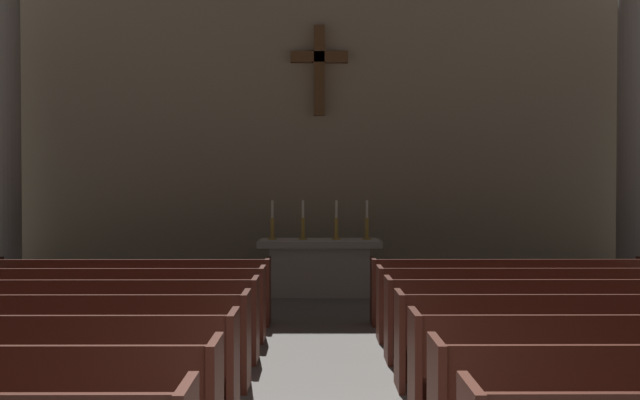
{
  "coord_description": "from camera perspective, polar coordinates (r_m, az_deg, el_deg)",
  "views": [
    {
      "loc": [
        -0.07,
        -3.99,
        1.99
      ],
      "look_at": [
        0.0,
        8.37,
        1.74
      ],
      "focal_mm": 42.66,
      "sensor_mm": 36.0,
      "label": 1
    }
  ],
  "objects": [
    {
      "name": "pew_left_row_4",
      "position": [
        7.96,
        -19.86,
        -9.89
      ],
      "size": [
        3.94,
        0.5,
        0.95
      ],
      "color": "#4C2319",
      "rests_on": "ground"
    },
    {
      "name": "pew_left_row_5",
      "position": [
        9.02,
        -17.42,
        -8.57
      ],
      "size": [
        3.94,
        0.5,
        0.95
      ],
      "color": "#4C2319",
      "rests_on": "ground"
    },
    {
      "name": "pew_left_row_6",
      "position": [
        10.09,
        -15.51,
        -7.52
      ],
      "size": [
        3.94,
        0.5,
        0.95
      ],
      "color": "#4C2319",
      "rests_on": "ground"
    },
    {
      "name": "pew_left_row_7",
      "position": [
        11.18,
        -13.97,
        -6.67
      ],
      "size": [
        3.94,
        0.5,
        0.95
      ],
      "color": "#4C2319",
      "rests_on": "ground"
    },
    {
      "name": "pew_right_row_4",
      "position": [
        8.0,
        20.16,
        -9.82
      ],
      "size": [
        3.94,
        0.5,
        0.95
      ],
      "color": "#4C2319",
      "rests_on": "ground"
    },
    {
      "name": "pew_right_row_5",
      "position": [
        9.06,
        17.62,
        -8.53
      ],
      "size": [
        3.94,
        0.5,
        0.95
      ],
      "color": "#4C2319",
      "rests_on": "ground"
    },
    {
      "name": "pew_right_row_6",
      "position": [
        10.13,
        15.63,
        -7.49
      ],
      "size": [
        3.94,
        0.5,
        0.95
      ],
      "color": "#4C2319",
      "rests_on": "ground"
    },
    {
      "name": "pew_right_row_7",
      "position": [
        11.21,
        14.02,
        -6.65
      ],
      "size": [
        3.94,
        0.5,
        0.95
      ],
      "color": "#4C2319",
      "rests_on": "ground"
    },
    {
      "name": "altar",
      "position": [
        13.71,
        -0.03,
        -4.96
      ],
      "size": [
        2.2,
        0.9,
        1.01
      ],
      "color": "#BCB7AD",
      "rests_on": "ground"
    },
    {
      "name": "candlestick_outer_left",
      "position": [
        13.67,
        -3.6,
        -2.02
      ],
      "size": [
        0.16,
        0.16,
        0.7
      ],
      "color": "#B79338",
      "rests_on": "altar"
    },
    {
      "name": "candlestick_inner_left",
      "position": [
        13.65,
        -1.29,
        -2.03
      ],
      "size": [
        0.16,
        0.16,
        0.7
      ],
      "color": "#B79338",
      "rests_on": "altar"
    },
    {
      "name": "candlestick_inner_right",
      "position": [
        13.66,
        1.23,
        -2.03
      ],
      "size": [
        0.16,
        0.16,
        0.7
      ],
      "color": "#B79338",
      "rests_on": "altar"
    },
    {
      "name": "candlestick_outer_right",
      "position": [
        13.68,
        3.53,
        -2.02
      ],
      "size": [
        0.16,
        0.16,
        0.7
      ],
      "color": "#B79338",
      "rests_on": "altar"
    },
    {
      "name": "apse_with_cross",
      "position": [
        15.46,
        -0.06,
        8.14
      ],
      "size": [
        12.65,
        0.46,
        7.74
      ],
      "color": "gray",
      "rests_on": "ground"
    }
  ]
}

